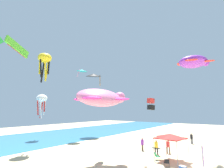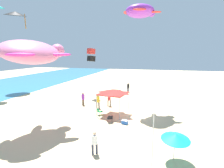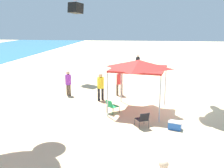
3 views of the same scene
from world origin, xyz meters
name	(u,v)px [view 2 (image 2 of 3)]	position (x,y,z in m)	size (l,w,h in m)	color
ground	(136,114)	(0.00, 0.00, -0.05)	(120.00, 120.00, 0.10)	#D6BC8C
canopy_tent	(113,92)	(-0.96, 2.57, 2.73)	(3.39, 3.36, 3.02)	#B7B7BC
beach_umbrella	(176,137)	(-8.90, -3.70, 1.76)	(1.90, 1.87, 2.10)	silver
folding_chair_near_cooler	(110,118)	(-3.48, 2.26, 0.47)	(0.79, 0.74, 0.82)	black
folding_chair_facing_ocean	(99,111)	(-1.64, 4.05, 0.47)	(0.81, 0.80, 0.82)	black
cooler_box	(125,122)	(-3.46, 0.70, 0.20)	(0.57, 0.71, 0.40)	blue
banner_flag	(153,136)	(-10.27, -2.30, 2.25)	(0.36, 0.06, 3.74)	silver
person_far_stroller	(83,98)	(1.62, 7.56, 1.05)	(0.42, 0.42, 1.78)	brown
person_by_tent	(95,141)	(-9.44, 1.71, 1.00)	(0.41, 0.41, 1.71)	#33384C
person_kite_handler	(109,98)	(2.18, 3.98, 1.07)	(0.43, 0.44, 1.82)	brown
person_watching_sky	(98,100)	(0.78, 5.10, 1.09)	(0.44, 0.44, 1.86)	black
person_near_umbrella	(128,87)	(11.36, 2.96, 1.07)	(0.43, 0.43, 1.83)	#33384C
kite_turtle_pink	(32,52)	(-6.73, 8.54, 7.21)	(6.85, 6.46, 2.91)	pink
kite_box_red	(91,55)	(6.47, 8.17, 6.86)	(1.36, 1.32, 2.11)	red
kite_delta_black	(15,13)	(8.76, 24.20, 14.52)	(5.69, 5.69, 3.44)	black
kite_turtle_purple	(141,11)	(1.88, -0.03, 11.99)	(4.91, 4.90, 1.71)	purple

